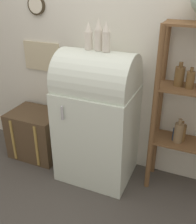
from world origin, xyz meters
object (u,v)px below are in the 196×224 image
at_px(suitcase_trunk, 37,134).
at_px(vase_center, 99,35).
at_px(refrigerator, 97,116).
at_px(vase_left, 88,37).
at_px(vase_right, 106,37).

height_order(suitcase_trunk, vase_center, vase_center).
bearing_deg(suitcase_trunk, refrigerator, -2.61).
xyz_separation_m(refrigerator, vase_left, (-0.09, 0.01, 0.79)).
distance_m(suitcase_trunk, vase_right, 1.54).
bearing_deg(refrigerator, vase_center, 20.83).
distance_m(vase_center, vase_right, 0.08).
distance_m(refrigerator, suitcase_trunk, 0.93).
relative_size(suitcase_trunk, vase_center, 2.08).
bearing_deg(vase_left, vase_right, -7.00).
height_order(vase_center, vase_right, vase_center).
xyz_separation_m(refrigerator, vase_center, (0.01, 0.01, 0.81)).
relative_size(refrigerator, vase_right, 5.17).
height_order(refrigerator, vase_center, vase_center).
bearing_deg(vase_left, vase_center, -2.30).
bearing_deg(refrigerator, suitcase_trunk, 177.39).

